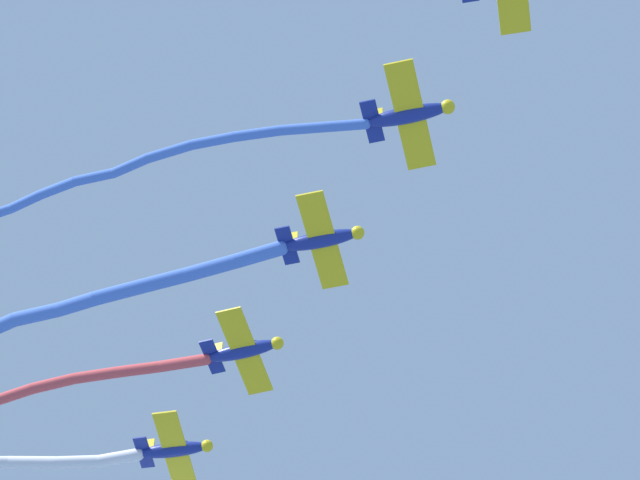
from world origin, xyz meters
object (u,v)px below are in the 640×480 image
at_px(airplane_left_wing, 409,114).
at_px(airplane_right_wing, 322,240).
at_px(airplane_trail, 175,450).
at_px(airplane_slot, 244,350).

bearing_deg(airplane_left_wing, airplane_right_wing, 132.49).
relative_size(airplane_right_wing, airplane_trail, 1.01).
distance_m(airplane_left_wing, airplane_trail, 31.58).
relative_size(airplane_left_wing, airplane_slot, 1.00).
bearing_deg(airplane_left_wing, airplane_trail, 132.48).
xyz_separation_m(airplane_right_wing, airplane_slot, (-8.80, -5.76, 0.25)).
height_order(airplane_right_wing, airplane_trail, airplane_trail).
height_order(airplane_left_wing, airplane_slot, airplane_slot).
distance_m(airplane_left_wing, airplane_slot, 21.04).
distance_m(airplane_right_wing, airplane_trail, 21.06).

